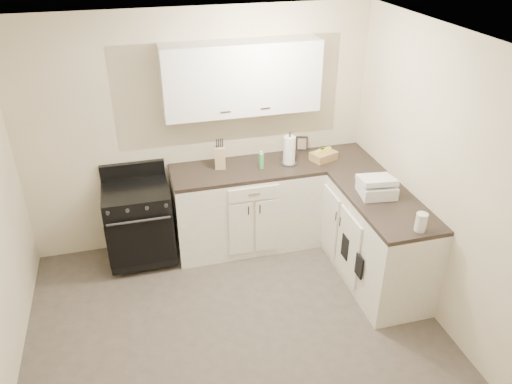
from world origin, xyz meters
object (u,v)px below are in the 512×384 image
object	(u,v)px
stove	(139,223)
knife_block	(220,158)
paper_towel	(289,150)
wicker_basket	(324,156)
countertop_grill	(377,189)

from	to	relation	value
stove	knife_block	distance (m)	1.07
stove	knife_block	bearing A→B (deg)	5.76
stove	paper_towel	bearing A→B (deg)	0.09
stove	wicker_basket	size ratio (longest dim) A/B	3.00
wicker_basket	knife_block	bearing A→B (deg)	175.35
knife_block	wicker_basket	world-z (taller)	knife_block
knife_block	countertop_grill	size ratio (longest dim) A/B	0.74
knife_block	countertop_grill	world-z (taller)	knife_block
paper_towel	knife_block	bearing A→B (deg)	173.10
wicker_basket	countertop_grill	world-z (taller)	countertop_grill
stove	countertop_grill	world-z (taller)	countertop_grill
wicker_basket	paper_towel	bearing A→B (deg)	179.56
stove	knife_block	xyz separation A→B (m)	(0.88, 0.09, 0.60)
wicker_basket	stove	bearing A→B (deg)	179.99
stove	countertop_grill	size ratio (longest dim) A/B	2.50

